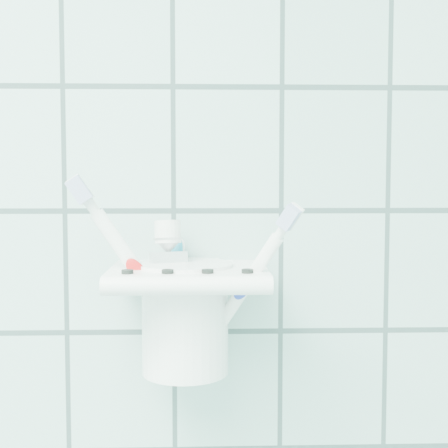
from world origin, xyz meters
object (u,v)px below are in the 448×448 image
at_px(toothbrush_orange, 197,263).
at_px(toothbrush_blue, 171,251).
at_px(toothbrush_pink, 202,253).
at_px(toothpaste_tube, 171,282).
at_px(holder_bracket, 189,277).
at_px(cup, 185,313).

bearing_deg(toothbrush_orange, toothbrush_blue, -150.64).
relative_size(toothbrush_pink, toothbrush_orange, 1.14).
bearing_deg(toothpaste_tube, holder_bracket, -18.81).
bearing_deg(toothpaste_tube, toothbrush_blue, 78.46).
xyz_separation_m(toothbrush_pink, toothbrush_orange, (-0.00, 0.01, -0.01)).
relative_size(holder_bracket, toothpaste_tube, 1.06).
bearing_deg(cup, toothbrush_pink, -24.02).
xyz_separation_m(toothbrush_blue, toothbrush_orange, (0.02, 0.00, -0.01)).
bearing_deg(cup, toothpaste_tube, -163.00).
relative_size(holder_bracket, toothbrush_pink, 0.72).
relative_size(holder_bracket, toothbrush_orange, 0.82).
bearing_deg(holder_bracket, toothbrush_blue, 147.38).
bearing_deg(cup, holder_bracket, -52.07).
height_order(toothbrush_blue, toothpaste_tube, toothbrush_blue).
distance_m(cup, toothbrush_orange, 0.05).
height_order(toothbrush_pink, toothbrush_orange, toothbrush_pink).
bearing_deg(cup, toothbrush_blue, 155.16).
xyz_separation_m(toothbrush_pink, toothbrush_blue, (-0.03, 0.01, 0.00)).
bearing_deg(holder_bracket, toothpaste_tube, 176.97).
height_order(toothbrush_pink, toothpaste_tube, toothbrush_pink).
relative_size(cup, toothpaste_tube, 0.76).
distance_m(holder_bracket, toothbrush_orange, 0.02).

